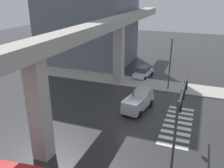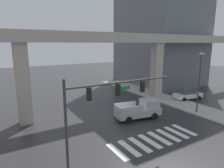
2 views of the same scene
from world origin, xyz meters
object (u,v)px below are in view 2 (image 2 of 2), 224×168
Objects in this scene: pickup_truck at (140,110)px; traffic_signal_mast at (104,99)px; sedan_white at (187,94)px; street_lamp_near_corner at (200,76)px.

pickup_truck is 9.64m from traffic_signal_mast.
sedan_white is 0.52× the size of traffic_signal_mast.
pickup_truck is 0.61× the size of traffic_signal_mast.
traffic_signal_mast is at bearing -145.57° from pickup_truck.
traffic_signal_mast is at bearing -158.11° from sedan_white.
traffic_signal_mast is 14.56m from street_lamp_near_corner.
traffic_signal_mast is (-7.39, -5.06, 3.57)m from pickup_truck.
sedan_white is 7.07m from street_lamp_near_corner.
sedan_white is 20.04m from traffic_signal_mast.
sedan_white is (10.88, 2.28, -0.14)m from pickup_truck.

